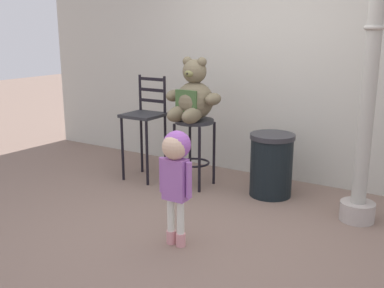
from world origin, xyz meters
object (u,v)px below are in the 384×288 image
object	(u,v)px
trash_bin	(271,165)
lamppost	(369,91)
teddy_bear	(193,97)
bar_stool_with_teddy	(194,138)
child_walking	(176,164)
bar_chair_empty	(145,120)

from	to	relation	value
trash_bin	lamppost	bearing A→B (deg)	-12.00
trash_bin	lamppost	world-z (taller)	lamppost
trash_bin	lamppost	size ratio (longest dim) A/B	0.22
teddy_bear	trash_bin	distance (m)	1.11
bar_stool_with_teddy	child_walking	world-z (taller)	child_walking
teddy_bear	child_walking	world-z (taller)	teddy_bear
bar_stool_with_teddy	child_walking	size ratio (longest dim) A/B	0.80
teddy_bear	child_walking	bearing A→B (deg)	-63.57
child_walking	bar_chair_empty	xyz separation A→B (m)	(-1.29, 1.27, 0.00)
bar_chair_empty	teddy_bear	bearing A→B (deg)	2.98
child_walking	lamppost	world-z (taller)	lamppost
teddy_bear	trash_bin	world-z (taller)	teddy_bear
child_walking	trash_bin	world-z (taller)	child_walking
child_walking	bar_chair_empty	bearing A→B (deg)	-73.53
child_walking	bar_chair_empty	size ratio (longest dim) A/B	0.80
lamppost	bar_chair_empty	bearing A→B (deg)	-179.32
lamppost	bar_chair_empty	world-z (taller)	lamppost
bar_stool_with_teddy	teddy_bear	xyz separation A→B (m)	(0.00, -0.03, 0.46)
teddy_bear	bar_chair_empty	world-z (taller)	teddy_bear
bar_stool_with_teddy	lamppost	size ratio (longest dim) A/B	0.25
bar_stool_with_teddy	trash_bin	xyz separation A→B (m)	(0.86, 0.16, -0.22)
teddy_bear	lamppost	bearing A→B (deg)	-0.14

